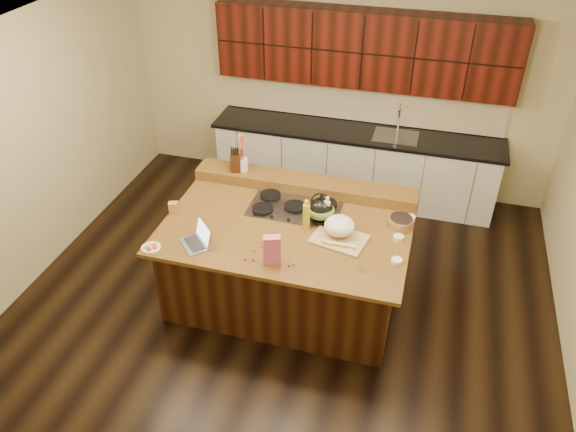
# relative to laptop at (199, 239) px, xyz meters

# --- Properties ---
(room) EXTENTS (5.52, 5.02, 2.72)m
(room) POSITION_rel_laptop_xyz_m (0.71, 0.50, 0.37)
(room) COLOR black
(room) RESTS_ON ground
(island) EXTENTS (2.40, 1.60, 0.92)m
(island) POSITION_rel_laptop_xyz_m (0.71, 0.50, -0.51)
(island) COLOR black
(island) RESTS_ON ground
(back_ledge) EXTENTS (2.40, 0.30, 0.12)m
(back_ledge) POSITION_rel_laptop_xyz_m (0.71, 1.20, 0.00)
(back_ledge) COLOR black
(back_ledge) RESTS_ON island
(cooktop) EXTENTS (0.92, 0.52, 0.05)m
(cooktop) POSITION_rel_laptop_xyz_m (0.71, 0.80, -0.04)
(cooktop) COLOR gray
(cooktop) RESTS_ON island
(back_counter) EXTENTS (3.70, 0.66, 2.40)m
(back_counter) POSITION_rel_laptop_xyz_m (1.01, 2.72, 0.01)
(back_counter) COLOR silver
(back_counter) RESTS_ON ground
(kettle) EXTENTS (0.24, 0.24, 0.21)m
(kettle) POSITION_rel_laptop_xyz_m (1.01, 0.67, 0.09)
(kettle) COLOR black
(kettle) RESTS_ON cooktop
(green_bowl) EXTENTS (0.35, 0.35, 0.15)m
(green_bowl) POSITION_rel_laptop_xyz_m (1.01, 0.67, 0.06)
(green_bowl) COLOR #5B742E
(green_bowl) RESTS_ON cooktop
(laptop) EXTENTS (0.38, 0.38, 0.21)m
(laptop) POSITION_rel_laptop_xyz_m (0.00, 0.00, 0.00)
(laptop) COLOR #B7B7BC
(laptop) RESTS_ON island
(oil_bottle) EXTENTS (0.08, 0.08, 0.27)m
(oil_bottle) POSITION_rel_laptop_xyz_m (0.90, 0.51, 0.08)
(oil_bottle) COLOR gold
(oil_bottle) RESTS_ON island
(vinegar_bottle) EXTENTS (0.06, 0.06, 0.25)m
(vinegar_bottle) POSITION_rel_laptop_xyz_m (1.07, 0.65, 0.07)
(vinegar_bottle) COLOR silver
(vinegar_bottle) RESTS_ON island
(wooden_tray) EXTENTS (0.56, 0.46, 0.20)m
(wooden_tray) POSITION_rel_laptop_xyz_m (1.24, 0.46, 0.03)
(wooden_tray) COLOR tan
(wooden_tray) RESTS_ON island
(ramekin_a) EXTENTS (0.11, 0.11, 0.04)m
(ramekin_a) POSITION_rel_laptop_xyz_m (1.81, 0.21, -0.03)
(ramekin_a) COLOR white
(ramekin_a) RESTS_ON island
(ramekin_b) EXTENTS (0.10, 0.10, 0.04)m
(ramekin_b) POSITION_rel_laptop_xyz_m (1.79, 0.56, -0.03)
(ramekin_b) COLOR white
(ramekin_b) RESTS_ON island
(ramekin_c) EXTENTS (0.13, 0.13, 0.04)m
(ramekin_c) POSITION_rel_laptop_xyz_m (1.86, 0.92, -0.03)
(ramekin_c) COLOR white
(ramekin_c) RESTS_ON island
(strainer_bowl) EXTENTS (0.27, 0.27, 0.09)m
(strainer_bowl) POSITION_rel_laptop_xyz_m (1.78, 0.78, -0.01)
(strainer_bowl) COLOR #996B3F
(strainer_bowl) RESTS_ON island
(kitchen_timer) EXTENTS (0.09, 0.09, 0.07)m
(kitchen_timer) POSITION_rel_laptop_xyz_m (1.55, 0.02, -0.02)
(kitchen_timer) COLOR silver
(kitchen_timer) RESTS_ON island
(pink_bag) EXTENTS (0.17, 0.13, 0.29)m
(pink_bag) POSITION_rel_laptop_xyz_m (0.74, -0.08, 0.09)
(pink_bag) COLOR #D36386
(pink_bag) RESTS_ON island
(candy_plate) EXTENTS (0.18, 0.18, 0.01)m
(candy_plate) POSITION_rel_laptop_xyz_m (-0.40, -0.19, -0.05)
(candy_plate) COLOR white
(candy_plate) RESTS_ON island
(package_box) EXTENTS (0.11, 0.09, 0.13)m
(package_box) POSITION_rel_laptop_xyz_m (-0.44, 0.40, 0.01)
(package_box) COLOR #B87C41
(package_box) RESTS_ON island
(utensil_crock) EXTENTS (0.14, 0.14, 0.14)m
(utensil_crock) POSITION_rel_laptop_xyz_m (0.01, 1.20, 0.13)
(utensil_crock) COLOR white
(utensil_crock) RESTS_ON back_ledge
(knife_block) EXTENTS (0.14, 0.19, 0.21)m
(knife_block) POSITION_rel_laptop_xyz_m (-0.05, 1.20, 0.17)
(knife_block) COLOR black
(knife_block) RESTS_ON back_ledge
(gumdrop_0) EXTENTS (0.02, 0.02, 0.02)m
(gumdrop_0) POSITION_rel_laptop_xyz_m (0.57, -0.11, -0.05)
(gumdrop_0) COLOR red
(gumdrop_0) RESTS_ON island
(gumdrop_1) EXTENTS (0.02, 0.02, 0.02)m
(gumdrop_1) POSITION_rel_laptop_xyz_m (0.71, -0.02, -0.05)
(gumdrop_1) COLOR #198C26
(gumdrop_1) RESTS_ON island
(gumdrop_2) EXTENTS (0.02, 0.02, 0.02)m
(gumdrop_2) POSITION_rel_laptop_xyz_m (0.72, -0.12, -0.05)
(gumdrop_2) COLOR red
(gumdrop_2) RESTS_ON island
(gumdrop_3) EXTENTS (0.02, 0.02, 0.02)m
(gumdrop_3) POSITION_rel_laptop_xyz_m (0.94, -0.06, -0.05)
(gumdrop_3) COLOR #198C26
(gumdrop_3) RESTS_ON island
(gumdrop_4) EXTENTS (0.02, 0.02, 0.02)m
(gumdrop_4) POSITION_rel_laptop_xyz_m (0.70, -0.09, -0.05)
(gumdrop_4) COLOR red
(gumdrop_4) RESTS_ON island
(gumdrop_5) EXTENTS (0.02, 0.02, 0.02)m
(gumdrop_5) POSITION_rel_laptop_xyz_m (0.69, 0.02, -0.05)
(gumdrop_5) COLOR #198C26
(gumdrop_5) RESTS_ON island
(gumdrop_6) EXTENTS (0.02, 0.02, 0.02)m
(gumdrop_6) POSITION_rel_laptop_xyz_m (0.90, -0.09, -0.05)
(gumdrop_6) COLOR red
(gumdrop_6) RESTS_ON island
(gumdrop_7) EXTENTS (0.02, 0.02, 0.02)m
(gumdrop_7) POSITION_rel_laptop_xyz_m (0.74, -0.04, -0.05)
(gumdrop_7) COLOR #198C26
(gumdrop_7) RESTS_ON island
(gumdrop_8) EXTENTS (0.02, 0.02, 0.02)m
(gumdrop_8) POSITION_rel_laptop_xyz_m (0.59, 0.10, -0.05)
(gumdrop_8) COLOR red
(gumdrop_8) RESTS_ON island
(gumdrop_9) EXTENTS (0.02, 0.02, 0.02)m
(gumdrop_9) POSITION_rel_laptop_xyz_m (0.54, 0.03, -0.05)
(gumdrop_9) COLOR #198C26
(gumdrop_9) RESTS_ON island
(gumdrop_10) EXTENTS (0.02, 0.02, 0.02)m
(gumdrop_10) POSITION_rel_laptop_xyz_m (0.50, -0.12, -0.05)
(gumdrop_10) COLOR red
(gumdrop_10) RESTS_ON island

